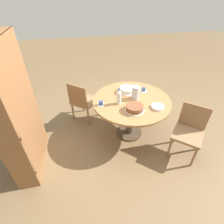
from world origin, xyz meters
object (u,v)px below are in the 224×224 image
at_px(coffee_pot, 136,92).
at_px(cake_main, 134,108).
at_px(cup_a, 144,90).
at_px(cake_second, 127,90).
at_px(cup_b, 101,103).
at_px(chair_b, 83,101).
at_px(chair_a, 189,131).
at_px(bookshelf, 19,116).
at_px(water_bottle, 119,98).

bearing_deg(coffee_pot, cake_main, 161.68).
distance_m(coffee_pot, cup_a, 0.30).
height_order(cake_second, cup_b, cake_second).
relative_size(chair_b, coffee_pot, 3.24).
bearing_deg(cake_main, chair_a, -109.91).
distance_m(cake_main, cup_b, 0.53).
xyz_separation_m(chair_b, cup_a, (-0.32, -1.06, 0.31)).
distance_m(bookshelf, water_bottle, 1.40).
distance_m(coffee_pot, cake_main, 0.34).
bearing_deg(coffee_pot, water_bottle, 107.92).
height_order(chair_b, cake_second, chair_b).
xyz_separation_m(water_bottle, cake_second, (0.31, -0.21, -0.07)).
relative_size(chair_a, bookshelf, 0.45).
xyz_separation_m(chair_b, bookshelf, (-0.88, 0.82, 0.44)).
relative_size(coffee_pot, cup_b, 2.13).
xyz_separation_m(cup_a, cup_b, (-0.28, 0.79, 0.00)).
xyz_separation_m(water_bottle, cup_a, (0.29, -0.50, -0.08)).
height_order(coffee_pot, cake_second, coffee_pot).
xyz_separation_m(cake_main, cake_second, (0.53, -0.02, -0.00)).
relative_size(chair_a, cup_b, 6.91).
bearing_deg(coffee_pot, bookshelf, 102.14).
height_order(chair_a, water_bottle, water_bottle).
relative_size(coffee_pot, water_bottle, 0.95).
bearing_deg(chair_b, cup_a, -158.59).
relative_size(chair_b, water_bottle, 3.09).
relative_size(chair_b, cup_a, 6.91).
bearing_deg(cup_a, bookshelf, 106.52).
distance_m(cup_a, cup_b, 0.83).
bearing_deg(cup_b, chair_a, -112.45).
height_order(chair_b, cake_main, chair_b).
height_order(chair_a, cup_a, chair_a).
bearing_deg(coffee_pot, chair_a, -130.79).
height_order(bookshelf, cake_main, bookshelf).
xyz_separation_m(chair_a, cup_a, (0.80, 0.49, 0.31)).
relative_size(chair_b, cup_b, 6.91).
bearing_deg(cake_second, cup_b, 121.39).
height_order(coffee_pot, cake_main, coffee_pot).
xyz_separation_m(chair_b, cake_main, (-0.83, -0.75, 0.32)).
xyz_separation_m(bookshelf, cup_b, (0.28, -1.09, -0.13)).
distance_m(chair_b, cake_main, 1.17).
relative_size(chair_b, cake_main, 2.92).
relative_size(chair_a, chair_b, 1.00).
xyz_separation_m(coffee_pot, water_bottle, (-0.09, 0.29, -0.01)).
relative_size(bookshelf, water_bottle, 6.80).
distance_m(coffee_pot, water_bottle, 0.31).
xyz_separation_m(chair_a, coffee_pot, (0.61, 0.70, 0.40)).
bearing_deg(cake_second, chair_a, -136.37).
distance_m(chair_a, coffee_pot, 1.01).
bearing_deg(cake_second, bookshelf, 110.08).
distance_m(chair_b, bookshelf, 1.28).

